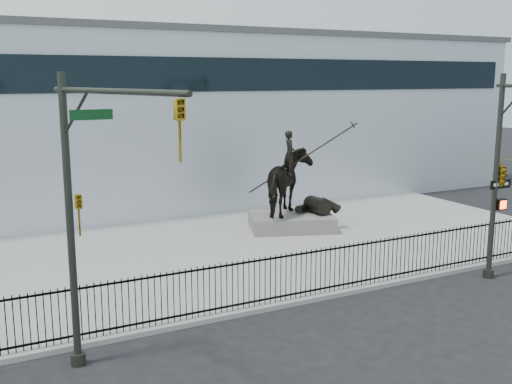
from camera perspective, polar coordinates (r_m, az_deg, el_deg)
name	(u,v)px	position (r m, az deg, el deg)	size (l,w,h in m)	color
ground	(324,316)	(18.02, 6.46, -11.61)	(120.00, 120.00, 0.00)	black
plaza	(225,252)	(23.78, -3.00, -5.75)	(30.00, 12.00, 0.15)	#9B9B98
building	(130,120)	(35.13, -11.95, 6.77)	(44.00, 14.00, 9.00)	silver
picket_fence	(302,274)	(18.68, 4.37, -7.79)	(22.10, 0.10, 1.50)	black
statue_plinth	(291,222)	(26.97, 3.38, -2.83)	(3.63, 2.50, 0.68)	#625F59
equestrian_statue	(293,183)	(26.62, 3.57, 0.87)	(4.40, 3.54, 3.95)	black
traffic_signal_left	(87,208)	(13.70, -15.76, -1.50)	(1.52, 4.84, 7.00)	#262923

